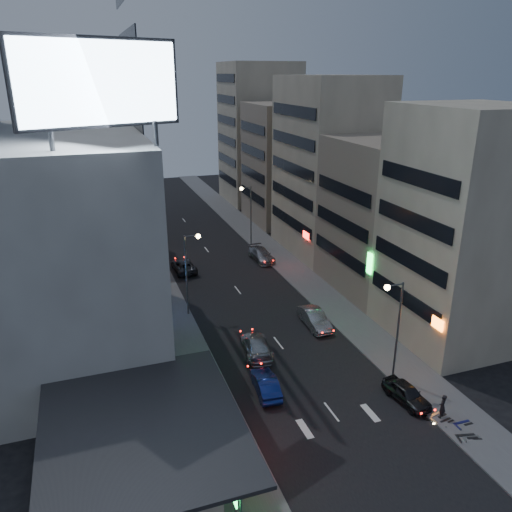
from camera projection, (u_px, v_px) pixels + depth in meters
name	position (u px, v px, depth m)	size (l,w,h in m)	color
ground	(361.00, 450.00, 31.26)	(180.00, 180.00, 0.00)	black
sidewalk_left	(158.00, 285.00, 55.33)	(4.00, 120.00, 0.12)	#4C4C4F
sidewalk_right	(291.00, 268.00, 60.29)	(4.00, 120.00, 0.12)	#4C4C4F
food_court	(128.00, 456.00, 28.04)	(11.00, 13.00, 3.88)	#C4B59A
white_building	(59.00, 246.00, 40.59)	(14.00, 24.00, 18.00)	#B8B8B3
shophouse_near	(462.00, 228.00, 41.75)	(10.00, 11.00, 20.00)	#C4B59A
shophouse_mid	(388.00, 216.00, 52.78)	(11.00, 12.00, 16.00)	gray
shophouse_far	(328.00, 167.00, 63.10)	(10.00, 14.00, 22.00)	#C4B59A
far_left_a	(75.00, 176.00, 62.85)	(11.00, 10.00, 20.00)	#B8B8B3
far_left_b	(72.00, 177.00, 75.07)	(12.00, 10.00, 15.00)	gray
far_right_a	(286.00, 164.00, 77.23)	(11.00, 12.00, 18.00)	gray
far_right_b	(259.00, 134.00, 88.75)	(12.00, 12.00, 24.00)	#C4B59A
billboard	(100.00, 84.00, 28.57)	(9.52, 3.75, 6.20)	#595B60
street_lamp_right_near	(395.00, 318.00, 36.55)	(1.60, 0.44, 8.02)	#595B60
street_lamp_left	(190.00, 263.00, 47.06)	(1.60, 0.44, 8.02)	#595B60
street_lamp_right_far	(248.00, 207.00, 66.66)	(1.60, 0.44, 8.02)	#595B60
parked_car_right_near	(407.00, 393.00, 35.68)	(1.62, 4.03, 1.37)	black
parked_car_right_mid	(314.00, 319.00, 46.28)	(1.66, 4.76, 1.57)	#9CA1A4
parked_car_left	(184.00, 266.00, 59.21)	(2.31, 5.01, 1.39)	#2B2C31
parked_car_right_far	(261.00, 255.00, 62.59)	(2.12, 5.20, 1.51)	#999AA1
road_car_blue	(266.00, 384.00, 36.72)	(1.50, 4.29, 1.41)	navy
road_car_silver	(256.00, 346.00, 41.79)	(2.11, 5.19, 1.51)	#A8ACB0
person	(442.00, 406.00, 33.79)	(0.64, 0.42, 1.76)	black
scooter_black_a	(475.00, 426.00, 32.36)	(1.93, 0.64, 1.18)	black
scooter_silver_a	(480.00, 428.00, 32.23)	(1.70, 0.57, 1.04)	#929498
scooter_blue	(469.00, 413.00, 33.67)	(1.84, 0.61, 1.13)	navy
scooter_black_b	(450.00, 411.00, 33.93)	(1.59, 0.53, 0.97)	black
scooter_silver_b	(441.00, 403.00, 34.55)	(2.02, 0.67, 1.23)	silver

